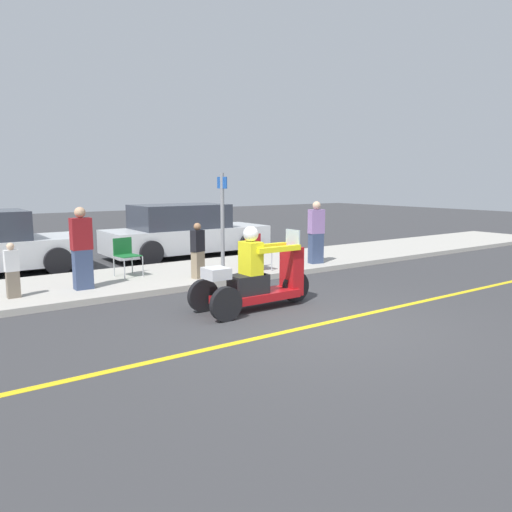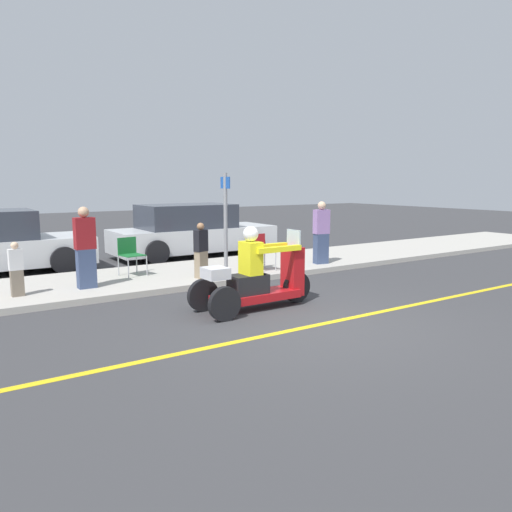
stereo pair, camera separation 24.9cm
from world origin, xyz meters
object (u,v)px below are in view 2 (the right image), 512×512
object	(u,v)px
folding_chair_curbside	(260,248)
motorcycle_trike	(257,280)
spectator_with_child	(201,251)
spectator_far_back	(16,270)
parked_car_lot_right	(192,232)
spectator_by_tree	(85,249)
spectator_end_of_line	(321,234)
folding_chair_set_back	(130,252)
street_sign	(226,221)

from	to	relation	value
folding_chair_curbside	motorcycle_trike	bearing A→B (deg)	-125.08
spectator_with_child	spectator_far_back	xyz separation A→B (m)	(-3.52, 0.30, -0.09)
folding_chair_curbside	parked_car_lot_right	distance (m)	3.54
spectator_far_back	folding_chair_curbside	world-z (taller)	spectator_far_back
folding_chair_curbside	parked_car_lot_right	xyz separation A→B (m)	(0.02, 3.54, 0.08)
parked_car_lot_right	spectator_by_tree	bearing A→B (deg)	-139.39
spectator_end_of_line	folding_chair_curbside	bearing A→B (deg)	176.05
spectator_end_of_line	motorcycle_trike	bearing A→B (deg)	-145.61
motorcycle_trike	folding_chair_set_back	world-z (taller)	motorcycle_trike
spectator_far_back	spectator_by_tree	world-z (taller)	spectator_by_tree
spectator_with_child	spectator_far_back	world-z (taller)	spectator_with_child
spectator_end_of_line	folding_chair_set_back	bearing A→B (deg)	165.84
spectator_with_child	street_sign	size ratio (longest dim) A/B	0.53
spectator_end_of_line	spectator_by_tree	bearing A→B (deg)	176.74
spectator_with_child	parked_car_lot_right	distance (m)	3.99
spectator_with_child	parked_car_lot_right	world-z (taller)	parked_car_lot_right
spectator_far_back	street_sign	xyz separation A→B (m)	(3.95, -0.60, 0.73)
spectator_with_child	parked_car_lot_right	xyz separation A→B (m)	(1.60, 3.66, 0.02)
spectator_end_of_line	spectator_far_back	size ratio (longest dim) A/B	1.58
spectator_far_back	motorcycle_trike	bearing A→B (deg)	-39.38
spectator_far_back	parked_car_lot_right	xyz separation A→B (m)	(5.11, 3.36, 0.11)
folding_chair_set_back	folding_chair_curbside	bearing A→B (deg)	-20.29
spectator_by_tree	folding_chair_set_back	distance (m)	1.43
folding_chair_set_back	spectator_by_tree	bearing A→B (deg)	-144.96
spectator_with_child	folding_chair_set_back	world-z (taller)	spectator_with_child
spectator_by_tree	folding_chair_curbside	xyz separation A→B (m)	(3.88, -0.20, -0.25)
motorcycle_trike	spectator_with_child	world-z (taller)	motorcycle_trike
spectator_far_back	folding_chair_set_back	distance (m)	2.51
parked_car_lot_right	folding_chair_set_back	bearing A→B (deg)	-137.29
street_sign	spectator_end_of_line	bearing A→B (deg)	5.76
spectator_with_child	parked_car_lot_right	bearing A→B (deg)	66.41
folding_chair_curbside	spectator_with_child	bearing A→B (deg)	-175.64
motorcycle_trike	street_sign	world-z (taller)	street_sign
motorcycle_trike	folding_chair_set_back	xyz separation A→B (m)	(-0.94, 3.55, 0.12)
spectator_far_back	folding_chair_curbside	bearing A→B (deg)	-2.07
spectator_by_tree	parked_car_lot_right	world-z (taller)	spectator_by_tree
spectator_end_of_line	spectator_with_child	xyz separation A→B (m)	(-3.33, 0.00, -0.18)
spectator_end_of_line	folding_chair_set_back	world-z (taller)	spectator_end_of_line
motorcycle_trike	spectator_far_back	bearing A→B (deg)	140.62
spectator_by_tree	street_sign	size ratio (longest dim) A/B	0.71
spectator_by_tree	spectator_end_of_line	bearing A→B (deg)	-3.26
street_sign	spectator_by_tree	bearing A→B (deg)	167.35
spectator_with_child	spectator_by_tree	xyz separation A→B (m)	(-2.30, 0.32, 0.19)
spectator_far_back	street_sign	bearing A→B (deg)	-8.59
spectator_end_of_line	folding_chair_curbside	xyz separation A→B (m)	(-1.75, 0.12, -0.24)
motorcycle_trike	spectator_by_tree	distance (m)	3.47
spectator_by_tree	folding_chair_curbside	world-z (taller)	spectator_by_tree
spectator_with_child	spectator_by_tree	world-z (taller)	spectator_by_tree
street_sign	spectator_far_back	bearing A→B (deg)	171.41
folding_chair_set_back	street_sign	world-z (taller)	street_sign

